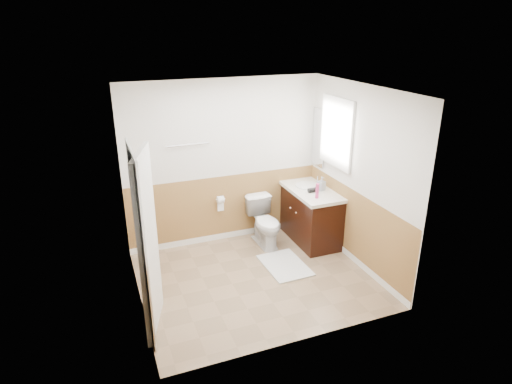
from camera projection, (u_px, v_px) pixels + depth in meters
name	position (u px, v px, depth m)	size (l,w,h in m)	color
floor	(256.00, 279.00, 5.82)	(3.00, 3.00, 0.00)	#8C7051
ceiling	(256.00, 90.00, 4.91)	(3.00, 3.00, 0.00)	white
wall_back	(224.00, 163.00, 6.49)	(3.00, 3.00, 0.00)	silver
wall_front	(304.00, 237.00, 4.24)	(3.00, 3.00, 0.00)	silver
wall_left	(131.00, 210.00, 4.86)	(3.00, 3.00, 0.00)	silver
wall_right	(359.00, 178.00, 5.87)	(3.00, 3.00, 0.00)	silver
wainscot_back	(226.00, 209.00, 6.76)	(3.00, 3.00, 0.00)	olive
wainscot_front	(301.00, 301.00, 4.52)	(3.00, 3.00, 0.00)	olive
wainscot_left	(139.00, 268.00, 5.13)	(2.60, 2.60, 0.00)	olive
wainscot_right	(353.00, 228.00, 6.14)	(2.60, 2.60, 0.00)	olive
toilet	(265.00, 222.00, 6.63)	(0.40, 0.71, 0.72)	white
bath_mat	(285.00, 265.00, 6.13)	(0.55, 0.80, 0.02)	silver
vanity_cabinet	(310.00, 216.00, 6.75)	(0.55, 1.10, 0.80)	black
vanity_knob_left	(296.00, 213.00, 6.51)	(0.03, 0.03, 0.03)	silver
vanity_knob_right	(291.00, 208.00, 6.68)	(0.03, 0.03, 0.03)	silver
countertop	(311.00, 191.00, 6.59)	(0.60, 1.15, 0.05)	silver
sink_basin	(307.00, 185.00, 6.71)	(0.36, 0.36, 0.02)	silver
faucet	(318.00, 180.00, 6.75)	(0.02, 0.02, 0.14)	#B8B8BF
lotion_bottle	(317.00, 191.00, 6.22)	(0.05, 0.05, 0.22)	#C2326E
soap_dispenser	(322.00, 184.00, 6.52)	(0.09, 0.10, 0.21)	#969EA9
hair_dryer_body	(313.00, 190.00, 6.46)	(0.07, 0.07, 0.14)	black
hair_dryer_handle	(310.00, 191.00, 6.48)	(0.03, 0.03, 0.07)	black
mirror_panel	(319.00, 138.00, 6.71)	(0.02, 0.35, 0.90)	silver
window_frame	(336.00, 132.00, 6.19)	(0.04, 0.80, 1.00)	white
window_glass	(337.00, 132.00, 6.20)	(0.01, 0.70, 0.90)	white
door	(148.00, 244.00, 4.58)	(0.05, 0.80, 2.04)	white
door_frame	(141.00, 245.00, 4.55)	(0.02, 0.92, 2.10)	white
door_knob	(150.00, 236.00, 4.92)	(0.06, 0.06, 0.06)	silver
towel_bar	(188.00, 145.00, 6.13)	(0.02, 0.02, 0.62)	silver
tp_holder_bar	(220.00, 200.00, 6.60)	(0.02, 0.02, 0.14)	silver
tp_roll	(220.00, 200.00, 6.60)	(0.11, 0.11, 0.10)	white
tp_sheet	(221.00, 206.00, 6.64)	(0.10, 0.01, 0.16)	white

